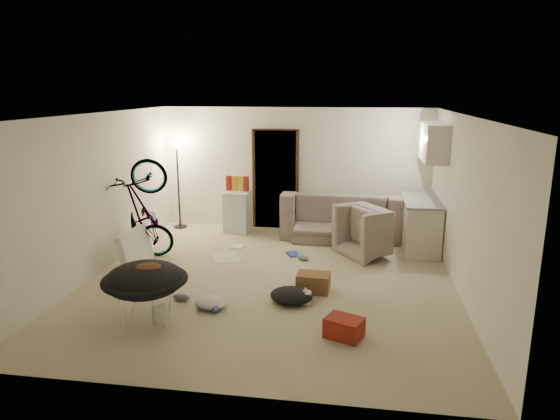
# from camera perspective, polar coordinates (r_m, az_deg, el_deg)

# --- Properties ---
(floor) EXTENTS (5.50, 6.00, 0.02)m
(floor) POSITION_cam_1_polar(r_m,az_deg,el_deg) (7.76, -1.08, -8.01)
(floor) COLOR #B9AF8E
(floor) RESTS_ON ground
(ceiling) EXTENTS (5.50, 6.00, 0.02)m
(ceiling) POSITION_cam_1_polar(r_m,az_deg,el_deg) (7.22, -1.17, 10.93)
(ceiling) COLOR white
(ceiling) RESTS_ON wall_back
(wall_back) EXTENTS (5.50, 0.02, 2.50)m
(wall_back) POSITION_cam_1_polar(r_m,az_deg,el_deg) (10.31, 1.73, 4.71)
(wall_back) COLOR white
(wall_back) RESTS_ON floor
(wall_front) EXTENTS (5.50, 0.02, 2.50)m
(wall_front) POSITION_cam_1_polar(r_m,az_deg,el_deg) (4.56, -7.61, -7.04)
(wall_front) COLOR white
(wall_front) RESTS_ON floor
(wall_left) EXTENTS (0.02, 6.00, 2.50)m
(wall_left) POSITION_cam_1_polar(r_m,az_deg,el_deg) (8.30, -20.25, 1.67)
(wall_left) COLOR white
(wall_left) RESTS_ON floor
(wall_right) EXTENTS (0.02, 6.00, 2.50)m
(wall_right) POSITION_cam_1_polar(r_m,az_deg,el_deg) (7.44, 20.32, 0.35)
(wall_right) COLOR white
(wall_right) RESTS_ON floor
(doorway) EXTENTS (0.85, 0.10, 2.04)m
(doorway) POSITION_cam_1_polar(r_m,az_deg,el_deg) (10.37, -0.50, 3.47)
(doorway) COLOR black
(doorway) RESTS_ON floor
(door_trim) EXTENTS (0.97, 0.04, 2.10)m
(door_trim) POSITION_cam_1_polar(r_m,az_deg,el_deg) (10.34, -0.53, 3.44)
(door_trim) COLOR #382013
(door_trim) RESTS_ON floor
(floor_lamp) EXTENTS (0.28, 0.28, 1.81)m
(floor_lamp) POSITION_cam_1_polar(r_m,az_deg,el_deg) (10.52, -11.65, 4.93)
(floor_lamp) COLOR black
(floor_lamp) RESTS_ON floor
(kitchen_counter) EXTENTS (0.60, 1.50, 0.88)m
(kitchen_counter) POSITION_cam_1_polar(r_m,az_deg,el_deg) (9.49, 15.65, -1.59)
(kitchen_counter) COLOR beige
(kitchen_counter) RESTS_ON floor
(counter_top) EXTENTS (0.64, 1.54, 0.04)m
(counter_top) POSITION_cam_1_polar(r_m,az_deg,el_deg) (9.39, 15.83, 1.12)
(counter_top) COLOR gray
(counter_top) RESTS_ON kitchen_counter
(kitchen_uppers) EXTENTS (0.38, 1.40, 0.65)m
(kitchen_uppers) POSITION_cam_1_polar(r_m,az_deg,el_deg) (9.24, 17.06, 7.46)
(kitchen_uppers) COLOR beige
(kitchen_uppers) RESTS_ON wall_right
(sofa) EXTENTS (2.31, 0.93, 0.67)m
(sofa) POSITION_cam_1_polar(r_m,az_deg,el_deg) (9.88, 6.99, -1.21)
(sofa) COLOR #3B423A
(sofa) RESTS_ON floor
(armchair) EXTENTS (1.27, 1.30, 0.64)m
(armchair) POSITION_cam_1_polar(r_m,az_deg,el_deg) (9.02, 11.03, -2.91)
(armchair) COLOR #3B423A
(armchair) RESTS_ON floor
(bicycle) EXTENTS (1.88, 1.03, 1.03)m
(bicycle) POSITION_cam_1_polar(r_m,az_deg,el_deg) (8.85, -15.22, -2.47)
(bicycle) COLOR black
(bicycle) RESTS_ON floor
(book_asset) EXTENTS (0.31, 0.30, 0.02)m
(book_asset) POSITION_cam_1_polar(r_m,az_deg,el_deg) (6.54, -14.30, -12.57)
(book_asset) COLOR maroon
(book_asset) RESTS_ON floor
(mini_fridge) EXTENTS (0.51, 0.51, 0.83)m
(mini_fridge) POSITION_cam_1_polar(r_m,az_deg,el_deg) (10.23, -4.87, -0.18)
(mini_fridge) COLOR white
(mini_fridge) RESTS_ON floor
(snack_box_0) EXTENTS (0.11, 0.08, 0.30)m
(snack_box_0) POSITION_cam_1_polar(r_m,az_deg,el_deg) (10.15, -5.87, 3.06)
(snack_box_0) COLOR maroon
(snack_box_0) RESTS_ON mini_fridge
(snack_box_1) EXTENTS (0.10, 0.08, 0.30)m
(snack_box_1) POSITION_cam_1_polar(r_m,az_deg,el_deg) (10.12, -5.22, 3.05)
(snack_box_1) COLOR orange
(snack_box_1) RESTS_ON mini_fridge
(snack_box_2) EXTENTS (0.12, 0.10, 0.30)m
(snack_box_2) POSITION_cam_1_polar(r_m,az_deg,el_deg) (10.09, -4.55, 3.03)
(snack_box_2) COLOR gold
(snack_box_2) RESTS_ON mini_fridge
(snack_box_3) EXTENTS (0.11, 0.09, 0.30)m
(snack_box_3) POSITION_cam_1_polar(r_m,az_deg,el_deg) (10.06, -3.89, 3.02)
(snack_box_3) COLOR maroon
(snack_box_3) RESTS_ON mini_fridge
(saucer_chair) EXTENTS (1.06, 1.06, 0.76)m
(saucer_chair) POSITION_cam_1_polar(r_m,az_deg,el_deg) (6.52, -15.13, -8.50)
(saucer_chair) COLOR silver
(saucer_chair) RESTS_ON floor
(hoodie) EXTENTS (0.61, 0.57, 0.22)m
(hoodie) POSITION_cam_1_polar(r_m,az_deg,el_deg) (6.40, -14.94, -6.90)
(hoodie) COLOR #51301C
(hoodie) RESTS_ON saucer_chair
(sofa_drape) EXTENTS (0.64, 0.56, 0.28)m
(sofa_drape) POSITION_cam_1_polar(r_m,az_deg,el_deg) (9.90, 1.52, 0.14)
(sofa_drape) COLOR black
(sofa_drape) RESTS_ON sofa
(tv_box) EXTENTS (0.25, 0.93, 0.62)m
(tv_box) POSITION_cam_1_polar(r_m,az_deg,el_deg) (8.55, -16.21, -4.24)
(tv_box) COLOR silver
(tv_box) RESTS_ON floor
(drink_case_a) EXTENTS (0.48, 0.36, 0.27)m
(drink_case_a) POSITION_cam_1_polar(r_m,az_deg,el_deg) (7.30, 3.83, -8.26)
(drink_case_a) COLOR brown
(drink_case_a) RESTS_ON floor
(drink_case_b) EXTENTS (0.51, 0.45, 0.24)m
(drink_case_b) POSITION_cam_1_polar(r_m,az_deg,el_deg) (6.08, 7.34, -13.19)
(drink_case_b) COLOR maroon
(drink_case_b) RESTS_ON floor
(juicer) EXTENTS (0.16, 0.16, 0.24)m
(juicer) POSITION_cam_1_polar(r_m,az_deg,el_deg) (6.92, 2.92, -9.83)
(juicer) COLOR silver
(juicer) RESTS_ON floor
(newspaper) EXTENTS (0.64, 0.70, 0.01)m
(newspaper) POSITION_cam_1_polar(r_m,az_deg,el_deg) (8.76, -6.18, -5.42)
(newspaper) COLOR beige
(newspaper) RESTS_ON floor
(book_blue) EXTENTS (0.31, 0.34, 0.03)m
(book_blue) POSITION_cam_1_polar(r_m,az_deg,el_deg) (8.85, 1.55, -5.06)
(book_blue) COLOR #2B429B
(book_blue) RESTS_ON floor
(book_white) EXTENTS (0.28, 0.31, 0.02)m
(book_white) POSITION_cam_1_polar(r_m,az_deg,el_deg) (9.29, -4.86, -4.21)
(book_white) COLOR silver
(book_white) RESTS_ON floor
(shoe_1) EXTENTS (0.26, 0.22, 0.09)m
(shoe_1) POSITION_cam_1_polar(r_m,az_deg,el_deg) (8.57, 2.65, -5.48)
(shoe_1) COLOR slate
(shoe_1) RESTS_ON floor
(shoe_2) EXTENTS (0.13, 0.28, 0.10)m
(shoe_2) POSITION_cam_1_polar(r_m,az_deg,el_deg) (6.76, -7.19, -10.94)
(shoe_2) COLOR #2B429B
(shoe_2) RESTS_ON floor
(shoe_3) EXTENTS (0.28, 0.14, 0.10)m
(shoe_3) POSITION_cam_1_polar(r_m,az_deg,el_deg) (7.15, -11.21, -9.72)
(shoe_3) COLOR slate
(shoe_3) RESTS_ON floor
(clothes_lump_a) EXTENTS (0.69, 0.63, 0.19)m
(clothes_lump_a) POSITION_cam_1_polar(r_m,az_deg,el_deg) (6.95, 1.32, -9.74)
(clothes_lump_a) COLOR black
(clothes_lump_a) RESTS_ON floor
(clothes_lump_b) EXTENTS (0.64, 0.61, 0.15)m
(clothes_lump_b) POSITION_cam_1_polar(r_m,az_deg,el_deg) (10.12, 1.34, -2.28)
(clothes_lump_b) COLOR black
(clothes_lump_b) RESTS_ON floor
(clothes_lump_c) EXTENTS (0.55, 0.51, 0.14)m
(clothes_lump_c) POSITION_cam_1_polar(r_m,az_deg,el_deg) (6.86, -7.87, -10.42)
(clothes_lump_c) COLOR silver
(clothes_lump_c) RESTS_ON floor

